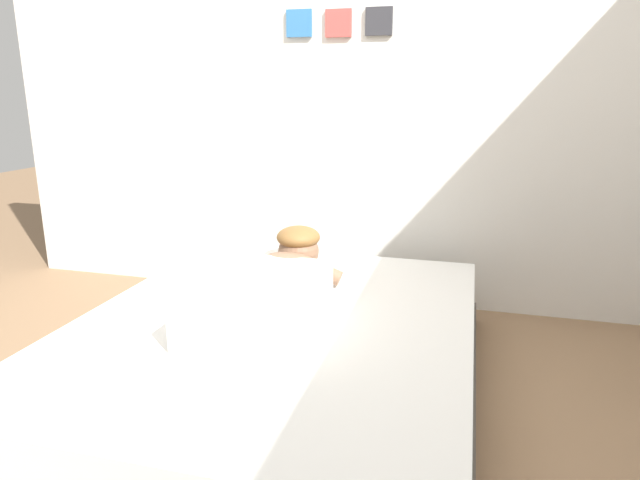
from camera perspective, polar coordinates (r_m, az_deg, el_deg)
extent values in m
plane|color=#8C6B4C|center=(2.11, -8.45, -19.75)|extent=(12.28, 12.28, 0.00)
cube|color=silver|center=(3.19, 2.13, 16.01)|extent=(4.14, 0.10, 2.50)
cube|color=#3372B2|center=(3.21, -2.15, 21.36)|extent=(0.14, 0.02, 0.14)
cube|color=#CC4C47|center=(3.15, 1.85, 21.38)|extent=(0.14, 0.02, 0.14)
cube|color=#333338|center=(3.11, 6.07, 21.44)|extent=(0.14, 0.02, 0.14)
cube|color=#4C4742|center=(2.35, -4.35, -14.13)|extent=(1.56, 1.93, 0.10)
cube|color=white|center=(2.27, -4.43, -10.52)|extent=(1.51, 1.87, 0.22)
ellipsoid|color=white|center=(2.79, -3.90, -1.93)|extent=(0.52, 0.32, 0.11)
cube|color=white|center=(2.14, -6.25, -6.38)|extent=(0.42, 0.64, 0.18)
ellipsoid|color=#8C664C|center=(2.43, -3.34, -3.14)|extent=(0.32, 0.20, 0.16)
sphere|color=#8C664C|center=(2.56, -2.22, -1.21)|extent=(0.19, 0.19, 0.19)
ellipsoid|color=olive|center=(2.55, -2.24, 0.30)|extent=(0.20, 0.20, 0.10)
cylinder|color=#8C664C|center=(2.60, -4.45, -2.65)|extent=(0.23, 0.07, 0.14)
cylinder|color=#8C664C|center=(2.54, -0.19, -3.02)|extent=(0.23, 0.07, 0.14)
cylinder|color=white|center=(2.45, -0.57, -4.74)|extent=(0.09, 0.09, 0.07)
torus|color=white|center=(2.44, 0.72, -4.86)|extent=(0.05, 0.01, 0.05)
cube|color=black|center=(2.02, -3.06, -10.32)|extent=(0.07, 0.14, 0.01)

